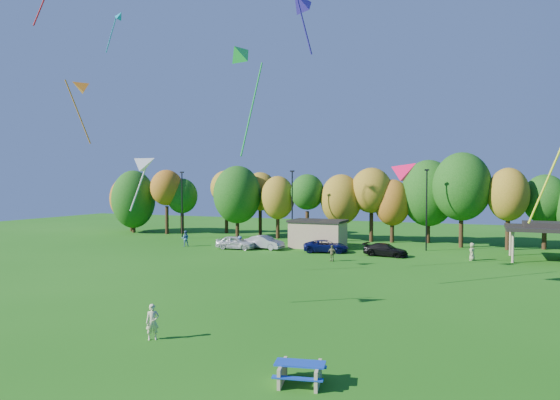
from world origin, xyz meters
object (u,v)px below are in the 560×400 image
at_px(kite_flyer, 153,322).
at_px(picnic_table, 300,372).
at_px(car_b, 265,242).
at_px(car_a, 236,242).
at_px(car_c, 326,246).
at_px(car_d, 386,250).

bearing_deg(kite_flyer, picnic_table, -54.02).
bearing_deg(car_b, picnic_table, -144.60).
distance_m(car_a, car_c, 10.41).
xyz_separation_m(picnic_table, car_b, (-16.88, 34.38, 0.29)).
bearing_deg(car_c, car_a, 83.33).
distance_m(car_b, car_c, 7.32).
bearing_deg(picnic_table, car_a, 109.56).
relative_size(kite_flyer, car_d, 0.38).
distance_m(kite_flyer, car_b, 33.21).
bearing_deg(car_d, picnic_table, -167.78).
height_order(car_a, car_b, car_a).
height_order(picnic_table, car_a, car_a).
relative_size(picnic_table, car_a, 0.48).
distance_m(picnic_table, car_a, 38.51).
xyz_separation_m(picnic_table, car_a, (-19.88, 32.98, 0.30)).
bearing_deg(picnic_table, kite_flyer, 153.38).
xyz_separation_m(picnic_table, kite_flyer, (-8.41, 2.27, 0.39)).
bearing_deg(kite_flyer, car_a, 71.55).
bearing_deg(picnic_table, car_d, 83.62).
bearing_deg(car_d, car_a, 100.73).
xyz_separation_m(car_b, car_c, (7.32, -0.01, -0.08)).
relative_size(kite_flyer, car_b, 0.37).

